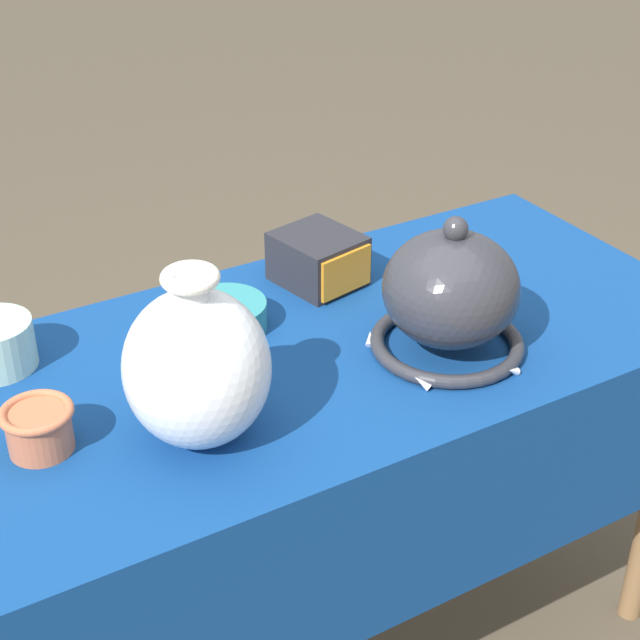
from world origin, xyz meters
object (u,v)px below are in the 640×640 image
Objects in this scene: mosaic_tile_box at (319,259)px; pot_squat_teal at (225,315)px; cup_wide_terracotta at (39,427)px; vase_tall_bulbous at (197,367)px; vase_dome_bell at (450,296)px.

pot_squat_teal is (-0.21, -0.06, -0.02)m from mosaic_tile_box.
vase_tall_bulbous is at bearing -22.73° from cup_wide_terracotta.
mosaic_tile_box reaches higher than pot_squat_teal.
vase_tall_bulbous is at bearing -121.98° from pot_squat_teal.
vase_dome_bell is 2.51× the size of cup_wide_terracotta.
cup_wide_terracotta is (-0.61, 0.07, -0.06)m from vase_dome_bell.
vase_dome_bell is (0.41, 0.01, -0.02)m from vase_tall_bulbous.
cup_wide_terracotta is at bearing -155.52° from pot_squat_teal.
vase_tall_bulbous reaches higher than pot_squat_teal.
vase_tall_bulbous is 0.46m from mosaic_tile_box.
vase_tall_bulbous reaches higher than cup_wide_terracotta.
mosaic_tile_box is 1.66× the size of cup_wide_terracotta.
mosaic_tile_box is 0.59m from cup_wide_terracotta.
mosaic_tile_box is at bearing 21.30° from cup_wide_terracotta.
vase_dome_bell is at bearing 1.45° from vase_tall_bulbous.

